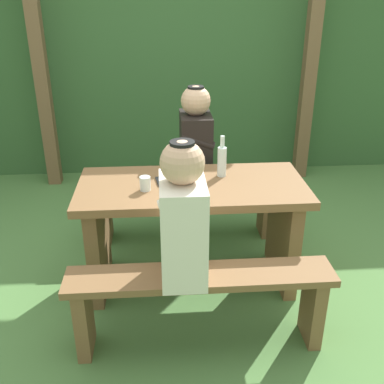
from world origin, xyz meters
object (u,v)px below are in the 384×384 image
person_white_shirt (183,217)px  drinking_glass (145,183)px  person_black_coat (196,140)px  bottle_left (222,160)px  cell_phone (162,181)px  picnic_table (192,216)px  bench_far (186,198)px  bench_near (200,295)px

person_white_shirt → drinking_glass: size_ratio=8.48×
person_black_coat → drinking_glass: size_ratio=8.48×
bottle_left → cell_phone: (-0.38, -0.07, -0.10)m
picnic_table → bench_far: size_ratio=1.00×
picnic_table → person_black_coat: person_black_coat is taller
picnic_table → person_black_coat: (0.07, 0.59, 0.31)m
bench_far → person_white_shirt: 1.28m
bench_near → cell_phone: (-0.18, 0.63, 0.38)m
person_black_coat → cell_phone: (-0.25, -0.55, -0.08)m
drinking_glass → cell_phone: size_ratio=0.61×
picnic_table → bench_far: bearing=90.0°
person_white_shirt → drinking_glass: 0.56m
person_white_shirt → cell_phone: 0.64m
person_black_coat → bench_near: bearing=-93.4°
picnic_table → drinking_glass: size_ratio=16.50×
bench_far → bottle_left: bottle_left is taller
bench_near → cell_phone: 0.76m
drinking_glass → bottle_left: size_ratio=0.32×
bench_far → person_white_shirt: person_white_shirt is taller
picnic_table → bench_far: (0.00, 0.60, -0.15)m
person_white_shirt → drinking_glass: (-0.19, 0.52, -0.04)m
person_white_shirt → bottle_left: 0.76m
bench_near → bench_far: (0.00, 1.19, 0.00)m
drinking_glass → bottle_left: bearing=21.0°
picnic_table → bottle_left: bearing=29.7°
picnic_table → drinking_glass: bearing=-165.8°
bench_near → bottle_left: bottle_left is taller
bottle_left → cell_phone: bottle_left is taller
picnic_table → drinking_glass: drinking_glass is taller
bench_near → bottle_left: 0.88m
person_black_coat → picnic_table: bearing=-96.8°
bench_near → person_black_coat: 1.28m
person_black_coat → cell_phone: size_ratio=5.14×
bench_far → drinking_glass: bearing=-113.0°
picnic_table → drinking_glass: (-0.28, -0.07, 0.27)m
person_black_coat → cell_phone: person_black_coat is taller
bench_far → person_white_shirt: (-0.09, -1.19, 0.47)m
person_white_shirt → cell_phone: (-0.09, 0.63, -0.08)m
drinking_glass → bench_far: bearing=67.0°
bottle_left → person_black_coat: bearing=104.7°
bench_far → person_white_shirt: size_ratio=1.95×
person_white_shirt → person_black_coat: 1.20m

